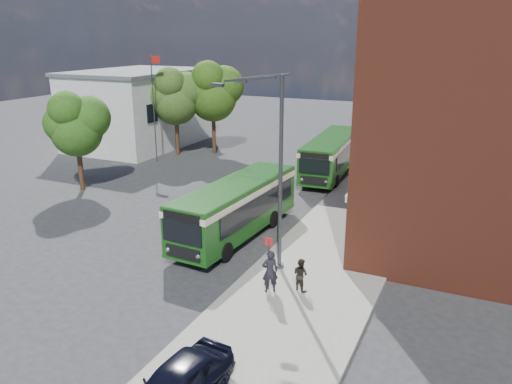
% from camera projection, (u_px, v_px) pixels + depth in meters
% --- Properties ---
extents(ground, '(120.00, 120.00, 0.00)m').
position_uv_depth(ground, '(205.00, 237.00, 27.28)').
color(ground, '#2B2B2E').
rests_on(ground, ground).
extents(pavement, '(6.00, 48.00, 0.15)m').
position_uv_depth(pavement, '(366.00, 209.00, 31.37)').
color(pavement, gray).
rests_on(pavement, ground).
extents(kerb_line, '(0.12, 48.00, 0.01)m').
position_uv_depth(kerb_line, '(320.00, 204.00, 32.62)').
color(kerb_line, beige).
rests_on(kerb_line, ground).
extents(brick_office, '(12.10, 26.00, 14.20)m').
position_uv_depth(brick_office, '(505.00, 97.00, 29.94)').
color(brick_office, brown).
rests_on(brick_office, ground).
extents(white_building, '(9.40, 13.40, 7.30)m').
position_uv_depth(white_building, '(139.00, 108.00, 48.97)').
color(white_building, silver).
rests_on(white_building, ground).
extents(flagpole, '(0.95, 0.10, 9.00)m').
position_uv_depth(flagpole, '(154.00, 104.00, 42.03)').
color(flagpole, '#393C3E').
rests_on(flagpole, ground).
extents(street_lamp, '(2.96, 2.38, 9.00)m').
position_uv_depth(street_lamp, '(273.00, 171.00, 22.17)').
color(street_lamp, '#393C3E').
rests_on(street_lamp, ground).
extents(bus_stop_sign, '(0.35, 0.08, 2.52)m').
position_uv_depth(bus_stop_sign, '(269.00, 260.00, 20.95)').
color(bus_stop_sign, '#393C3E').
rests_on(bus_stop_sign, ground).
extents(bus_front, '(3.12, 10.03, 3.02)m').
position_uv_depth(bus_front, '(236.00, 205.00, 26.85)').
color(bus_front, '#174E14').
rests_on(bus_front, ground).
extents(bus_rear, '(3.29, 10.90, 3.02)m').
position_uv_depth(bus_rear, '(331.00, 152.00, 38.83)').
color(bus_rear, '#184C13').
rests_on(bus_rear, ground).
extents(pedestrian_a, '(0.82, 0.76, 1.88)m').
position_uv_depth(pedestrian_a, '(270.00, 271.00, 20.91)').
color(pedestrian_a, black).
rests_on(pedestrian_a, pavement).
extents(pedestrian_b, '(0.86, 0.77, 1.45)m').
position_uv_depth(pedestrian_b, '(301.00, 274.00, 21.11)').
color(pedestrian_b, black).
rests_on(pedestrian_b, pavement).
extents(tree_left, '(4.16, 3.96, 7.03)m').
position_uv_depth(tree_left, '(76.00, 123.00, 34.09)').
color(tree_left, '#392114').
rests_on(tree_left, ground).
extents(tree_mid, '(4.69, 4.46, 7.91)m').
position_uv_depth(tree_mid, '(176.00, 96.00, 44.22)').
color(tree_mid, '#392114').
rests_on(tree_mid, ground).
extents(tree_right, '(5.00, 4.75, 8.44)m').
position_uv_depth(tree_right, '(213.00, 91.00, 44.86)').
color(tree_right, '#392114').
rests_on(tree_right, ground).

